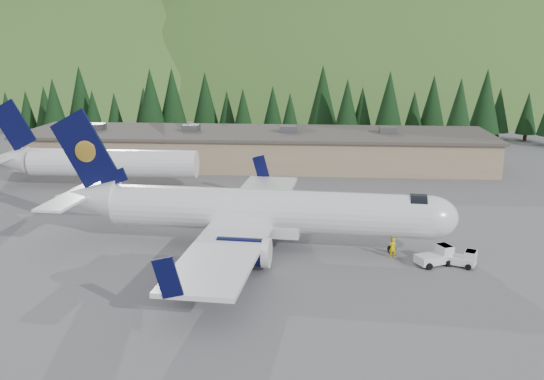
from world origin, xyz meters
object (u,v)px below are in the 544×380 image
(baggage_tug_b, at_px, (462,259))
(terminal_building, at_px, (256,148))
(second_airliner, at_px, (91,162))
(ramp_worker, at_px, (393,248))
(airliner, at_px, (255,212))
(baggage_tug_a, at_px, (437,256))

(baggage_tug_b, xyz_separation_m, terminal_building, (-22.11, 41.60, 1.97))
(baggage_tug_b, bearing_deg, second_airliner, 171.85)
(ramp_worker, bearing_deg, airliner, -22.72)
(airliner, bearing_deg, ramp_worker, -4.92)
(baggage_tug_a, height_order, terminal_building, terminal_building)
(second_airliner, xyz_separation_m, ramp_worker, (36.29, -23.97, -2.40))
(terminal_building, bearing_deg, airliner, -84.13)
(terminal_building, xyz_separation_m, ramp_worker, (16.38, -39.97, -1.70))
(baggage_tug_b, height_order, ramp_worker, ramp_worker)
(baggage_tug_b, relative_size, ramp_worker, 1.66)
(baggage_tug_b, bearing_deg, terminal_building, 141.19)
(baggage_tug_a, height_order, baggage_tug_b, baggage_tug_a)
(second_airliner, distance_m, baggage_tug_b, 49.28)
(second_airliner, xyz_separation_m, baggage_tug_b, (42.02, -25.60, -2.67))
(second_airliner, bearing_deg, baggage_tug_a, -32.44)
(terminal_building, bearing_deg, baggage_tug_a, -64.19)
(baggage_tug_b, height_order, terminal_building, terminal_building)
(baggage_tug_a, xyz_separation_m, baggage_tug_b, (2.11, -0.23, -0.09))
(airliner, xyz_separation_m, baggage_tug_b, (18.21, -3.69, -2.72))
(baggage_tug_b, xyz_separation_m, ramp_worker, (-5.73, 1.64, 0.27))
(terminal_building, bearing_deg, second_airliner, -141.22)
(airliner, height_order, terminal_building, airliner)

